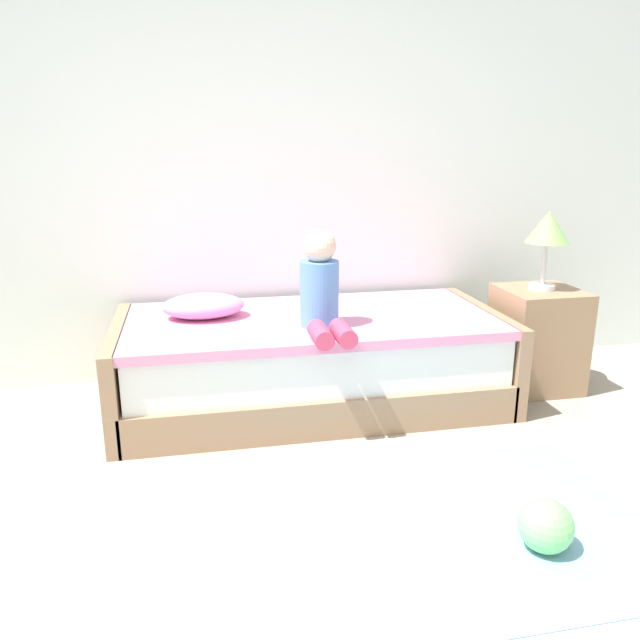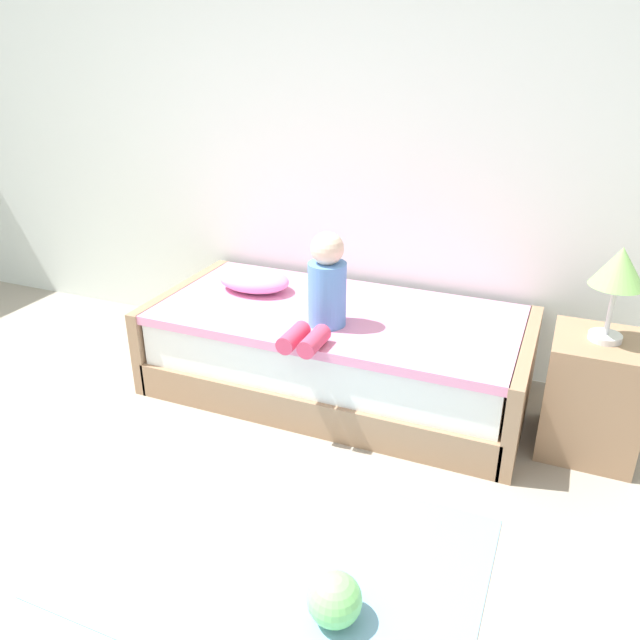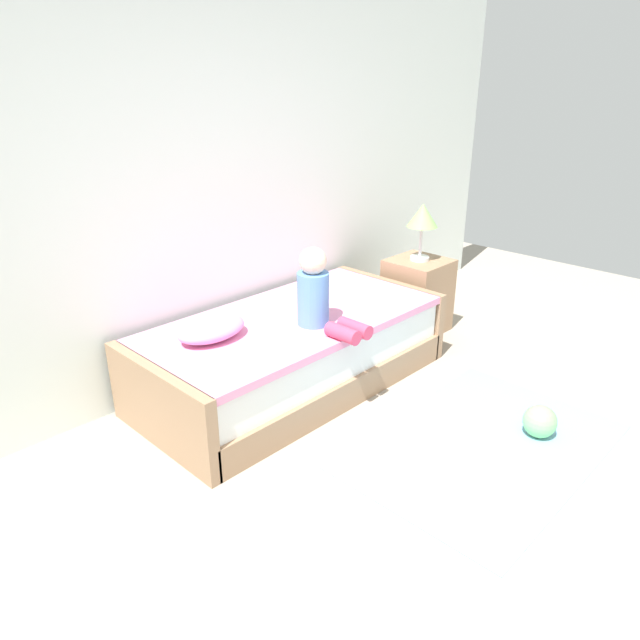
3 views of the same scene
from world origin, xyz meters
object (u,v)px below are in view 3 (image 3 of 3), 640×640
object	(u,v)px
bed	(293,352)
toy_ball	(540,421)
table_lamp	(422,218)
child_figure	(319,295)
pillow	(211,329)
nightstand	(417,295)

from	to	relation	value
bed	toy_ball	world-z (taller)	bed
table_lamp	child_figure	xyz separation A→B (m)	(-1.34, -0.18, -0.23)
bed	child_figure	distance (m)	0.51
pillow	toy_ball	size ratio (longest dim) A/B	2.25
pillow	nightstand	bearing A→B (deg)	-4.36
table_lamp	toy_ball	distance (m)	1.84
bed	table_lamp	world-z (taller)	table_lamp
toy_ball	table_lamp	bearing A→B (deg)	61.51
nightstand	pillow	size ratio (longest dim) A/B	1.36
toy_ball	child_figure	bearing A→B (deg)	114.06
bed	pillow	distance (m)	0.66
bed	pillow	xyz separation A→B (m)	(-0.57, 0.10, 0.32)
child_figure	toy_ball	size ratio (longest dim) A/B	2.61
pillow	child_figure	bearing A→B (deg)	-29.40
nightstand	child_figure	bearing A→B (deg)	-172.26
pillow	bed	bearing A→B (deg)	-9.91
nightstand	pillow	world-z (taller)	pillow
nightstand	bed	bearing A→B (deg)	178.03
bed	nightstand	distance (m)	1.35
nightstand	toy_ball	xyz separation A→B (m)	(-0.78, -1.44, -0.20)
table_lamp	nightstand	bearing A→B (deg)	90.00
pillow	toy_ball	distance (m)	2.01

